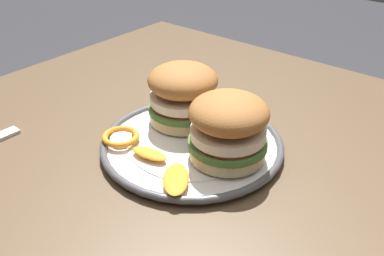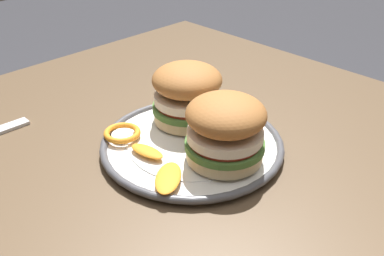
{
  "view_description": "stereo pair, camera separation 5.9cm",
  "coord_description": "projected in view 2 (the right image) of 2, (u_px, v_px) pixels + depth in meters",
  "views": [
    {
      "loc": [
        -0.3,
        0.41,
        1.11
      ],
      "look_at": [
        0.08,
        -0.04,
        0.76
      ],
      "focal_mm": 40.74,
      "sensor_mm": 36.0,
      "label": 1
    },
    {
      "loc": [
        -0.34,
        0.37,
        1.11
      ],
      "look_at": [
        0.08,
        -0.04,
        0.76
      ],
      "focal_mm": 40.74,
      "sensor_mm": 36.0,
      "label": 2
    }
  ],
  "objects": [
    {
      "name": "dining_table",
      "position": [
        209.0,
        229.0,
        0.68
      ],
      "size": [
        1.16,
        1.02,
        0.72
      ],
      "color": "brown",
      "rests_on": "ground"
    },
    {
      "name": "dinner_plate",
      "position": [
        192.0,
        144.0,
        0.7
      ],
      "size": [
        0.29,
        0.29,
        0.02
      ],
      "color": "white",
      "rests_on": "dining_table"
    },
    {
      "name": "sandwich_half_left",
      "position": [
        187.0,
        93.0,
        0.73
      ],
      "size": [
        0.15,
        0.15,
        0.1
      ],
      "color": "beige",
      "rests_on": "dinner_plate"
    },
    {
      "name": "sandwich_half_right",
      "position": [
        225.0,
        128.0,
        0.63
      ],
      "size": [
        0.16,
        0.16,
        0.1
      ],
      "color": "beige",
      "rests_on": "dinner_plate"
    },
    {
      "name": "orange_peel_curled",
      "position": [
        122.0,
        133.0,
        0.7
      ],
      "size": [
        0.08,
        0.08,
        0.01
      ],
      "color": "orange",
      "rests_on": "dinner_plate"
    },
    {
      "name": "orange_peel_strip_long",
      "position": [
        147.0,
        151.0,
        0.66
      ],
      "size": [
        0.06,
        0.03,
        0.01
      ],
      "color": "orange",
      "rests_on": "dinner_plate"
    },
    {
      "name": "orange_peel_strip_short",
      "position": [
        168.0,
        178.0,
        0.6
      ],
      "size": [
        0.07,
        0.08,
        0.01
      ],
      "color": "orange",
      "rests_on": "dinner_plate"
    }
  ]
}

